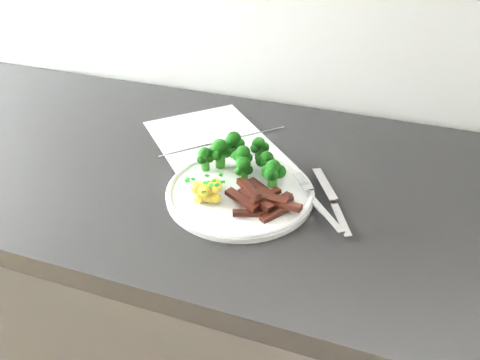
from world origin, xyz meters
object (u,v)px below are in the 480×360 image
object	(u,v)px
counter	(248,342)
knife	(335,208)
beef_strips	(265,200)
fork	(318,204)
potatoes	(207,192)
recipe_paper	(215,144)
broccoli	(245,157)
plate	(240,191)

from	to	relation	value
counter	knife	distance (m)	0.50
beef_strips	knife	bearing A→B (deg)	15.57
fork	knife	world-z (taller)	fork
counter	potatoes	size ratio (longest dim) A/B	36.08
potatoes	recipe_paper	bearing A→B (deg)	108.13
knife	beef_strips	bearing A→B (deg)	-164.43
broccoli	fork	distance (m)	0.16
beef_strips	knife	world-z (taller)	beef_strips
potatoes	beef_strips	size ratio (longest dim) A/B	0.53
fork	knife	xyz separation A→B (m)	(0.03, 0.01, -0.01)
plate	broccoli	world-z (taller)	broccoli
fork	knife	distance (m)	0.03
beef_strips	fork	bearing A→B (deg)	14.19
beef_strips	fork	size ratio (longest dim) A/B	0.90
potatoes	knife	distance (m)	0.21
broccoli	beef_strips	xyz separation A→B (m)	(0.06, -0.08, -0.02)
counter	recipe_paper	xyz separation A→B (m)	(-0.11, 0.09, 0.47)
plate	fork	size ratio (longest dim) A/B	1.75
recipe_paper	fork	bearing A→B (deg)	-32.16
recipe_paper	fork	size ratio (longest dim) A/B	2.51
plate	fork	distance (m)	0.14
recipe_paper	knife	bearing A→B (deg)	-27.94
recipe_paper	potatoes	size ratio (longest dim) A/B	5.24
plate	potatoes	size ratio (longest dim) A/B	3.66
potatoes	fork	size ratio (longest dim) A/B	0.48
beef_strips	potatoes	bearing A→B (deg)	-170.87
counter	recipe_paper	bearing A→B (deg)	139.70
broccoli	fork	size ratio (longest dim) A/B	1.16
counter	potatoes	distance (m)	0.50
recipe_paper	potatoes	xyz separation A→B (m)	(0.06, -0.19, 0.02)
plate	knife	bearing A→B (deg)	1.53
broccoli	beef_strips	distance (m)	0.10
broccoli	fork	world-z (taller)	broccoli
potatoes	beef_strips	world-z (taller)	potatoes
plate	fork	world-z (taller)	fork
potatoes	knife	bearing A→B (deg)	12.62
broccoli	potatoes	distance (m)	0.10
potatoes	plate	bearing A→B (deg)	43.78
knife	potatoes	bearing A→B (deg)	-167.38
potatoes	fork	distance (m)	0.18
potatoes	fork	bearing A→B (deg)	11.51
recipe_paper	knife	world-z (taller)	knife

